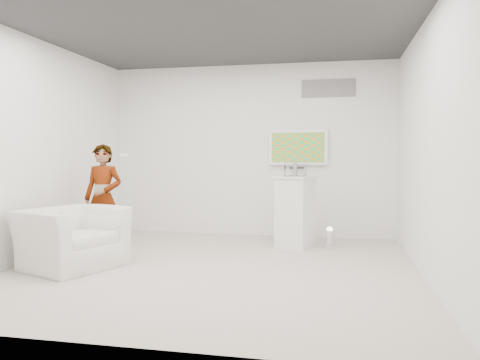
{
  "coord_description": "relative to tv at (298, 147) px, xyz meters",
  "views": [
    {
      "loc": [
        1.49,
        -5.63,
        1.41
      ],
      "look_at": [
        0.21,
        0.6,
        1.08
      ],
      "focal_mm": 35.0,
      "sensor_mm": 36.0,
      "label": 1
    }
  ],
  "objects": [
    {
      "name": "logo_decal",
      "position": [
        0.5,
        0.04,
        1.0
      ],
      "size": [
        0.9,
        0.02,
        0.3
      ],
      "primitive_type": "cube",
      "color": "slate",
      "rests_on": "room"
    },
    {
      "name": "armchair",
      "position": [
        -2.62,
        -2.79,
        -1.18
      ],
      "size": [
        1.35,
        1.44,
        0.75
      ],
      "primitive_type": "imported",
      "rotation": [
        0.0,
        0.0,
        1.21
      ],
      "color": "white",
      "rests_on": "room"
    },
    {
      "name": "person",
      "position": [
        -2.69,
        -1.83,
        -0.76
      ],
      "size": [
        0.58,
        0.38,
        1.58
      ],
      "primitive_type": "imported",
      "rotation": [
        0.0,
        0.0,
        -0.01
      ],
      "color": "white",
      "rests_on": "room"
    },
    {
      "name": "pedestal",
      "position": [
        0.03,
        -0.92,
        -1.0
      ],
      "size": [
        0.69,
        0.69,
        1.1
      ],
      "primitive_type": "cube",
      "rotation": [
        0.0,
        0.0,
        -0.37
      ],
      "color": "white",
      "rests_on": "room"
    },
    {
      "name": "wii_remote",
      "position": [
        -2.43,
        -1.68,
        -0.13
      ],
      "size": [
        0.09,
        0.14,
        0.04
      ],
      "primitive_type": "cube",
      "rotation": [
        0.0,
        0.0,
        -0.39
      ],
      "color": "white",
      "rests_on": "person"
    },
    {
      "name": "room",
      "position": [
        -0.85,
        -2.45,
        -0.05
      ],
      "size": [
        5.01,
        5.01,
        3.0
      ],
      "color": "#B5ADA6",
      "rests_on": "ground"
    },
    {
      "name": "tv",
      "position": [
        0.0,
        0.0,
        0.0
      ],
      "size": [
        1.0,
        0.08,
        0.6
      ],
      "primitive_type": "cube",
      "color": "silver",
      "rests_on": "room"
    },
    {
      "name": "vitrine",
      "position": [
        0.03,
        -0.92,
        -0.3
      ],
      "size": [
        0.33,
        0.33,
        0.31
      ],
      "primitive_type": "cube",
      "rotation": [
        0.0,
        0.0,
        -0.06
      ],
      "color": "white",
      "rests_on": "pedestal"
    },
    {
      "name": "console",
      "position": [
        0.03,
        -0.92,
        -0.35
      ],
      "size": [
        0.06,
        0.15,
        0.2
      ],
      "primitive_type": "cube",
      "rotation": [
        0.0,
        0.0,
        -0.06
      ],
      "color": "white",
      "rests_on": "pedestal"
    },
    {
      "name": "floor_uplight",
      "position": [
        0.56,
        -0.95,
        -1.39
      ],
      "size": [
        0.25,
        0.25,
        0.32
      ],
      "primitive_type": "cylinder",
      "rotation": [
        0.0,
        0.0,
        -0.3
      ],
      "color": "silver",
      "rests_on": "room"
    }
  ]
}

